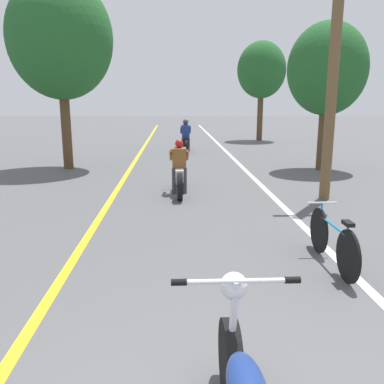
{
  "coord_description": "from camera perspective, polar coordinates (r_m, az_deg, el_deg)",
  "views": [
    {
      "loc": [
        -0.21,
        -1.6,
        2.28
      ],
      "look_at": [
        0.06,
        4.49,
        0.9
      ],
      "focal_mm": 38.0,
      "sensor_mm": 36.0,
      "label": 1
    }
  ],
  "objects": [
    {
      "name": "bicycle_parked",
      "position": [
        6.03,
        19.12,
        -6.45
      ],
      "size": [
        0.44,
        1.75,
        0.81
      ],
      "color": "black",
      "rests_on": "ground"
    },
    {
      "name": "lane_stripe_center",
      "position": [
        14.35,
        -8.53,
        3.5
      ],
      "size": [
        0.14,
        48.0,
        0.01
      ],
      "primitive_type": "cube",
      "color": "yellow",
      "rests_on": "ground"
    },
    {
      "name": "utility_pole",
      "position": [
        9.87,
        19.2,
        15.61
      ],
      "size": [
        1.1,
        0.24,
        5.6
      ],
      "color": "brown",
      "rests_on": "ground"
    },
    {
      "name": "motorcycle_rider_lead",
      "position": [
        10.11,
        -1.79,
        2.66
      ],
      "size": [
        0.5,
        2.16,
        1.34
      ],
      "color": "black",
      "rests_on": "ground"
    },
    {
      "name": "motorcycle_rider_far",
      "position": [
        18.6,
        -0.89,
        7.43
      ],
      "size": [
        0.5,
        1.96,
        1.45
      ],
      "color": "black",
      "rests_on": "ground"
    },
    {
      "name": "roadside_tree_right_near",
      "position": [
        14.25,
        18.46,
        15.97
      ],
      "size": [
        2.56,
        2.3,
        4.73
      ],
      "color": "#513A23",
      "rests_on": "ground"
    },
    {
      "name": "roadside_tree_left",
      "position": [
        14.49,
        -18.02,
        19.76
      ],
      "size": [
        3.35,
        3.02,
        6.14
      ],
      "color": "#513A23",
      "rests_on": "ground"
    },
    {
      "name": "lane_stripe_edge",
      "position": [
        14.47,
        6.94,
        3.62
      ],
      "size": [
        0.14,
        48.0,
        0.01
      ],
      "primitive_type": "cube",
      "color": "white",
      "rests_on": "ground"
    },
    {
      "name": "roadside_tree_right_far",
      "position": [
        24.08,
        9.74,
        16.47
      ],
      "size": [
        2.73,
        2.46,
        5.51
      ],
      "color": "#513A23",
      "rests_on": "ground"
    }
  ]
}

